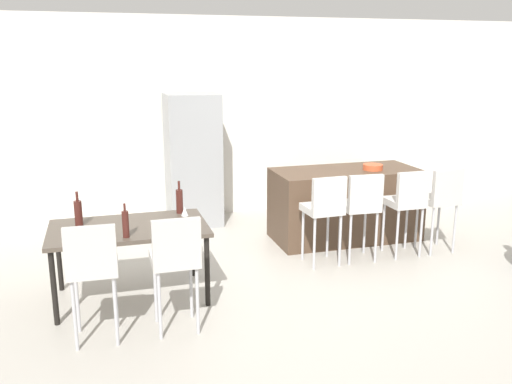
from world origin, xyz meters
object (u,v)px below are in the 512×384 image
at_px(bar_chair_right, 407,199).
at_px(dining_chair_near, 92,264).
at_px(potted_plant, 373,184).
at_px(bar_chair_middle, 361,203).
at_px(kitchen_island, 345,204).
at_px(refrigerator, 193,160).
at_px(bar_chair_far, 441,197).
at_px(fruit_bowl, 373,167).
at_px(bar_chair_left, 325,206).
at_px(wine_glass_left, 185,212).
at_px(wine_bottle_far, 78,213).
at_px(wine_bottle_corner, 179,201).
at_px(dining_chair_far, 175,256).
at_px(wine_bottle_middle, 126,224).
at_px(dining_table, 129,233).

height_order(bar_chair_right, dining_chair_near, same).
bearing_deg(potted_plant, bar_chair_middle, -121.95).
distance_m(kitchen_island, refrigerator, 2.21).
relative_size(bar_chair_right, bar_chair_far, 1.00).
xyz_separation_m(refrigerator, fruit_bowl, (2.10, -1.33, 0.04)).
distance_m(bar_chair_left, wine_glass_left, 1.68).
relative_size(fruit_bowl, potted_plant, 0.39).
distance_m(wine_bottle_far, fruit_bowl, 3.69).
height_order(kitchen_island, bar_chair_far, bar_chair_far).
bearing_deg(wine_glass_left, kitchen_island, 26.97).
xyz_separation_m(kitchen_island, refrigerator, (-1.78, 1.23, 0.46)).
bearing_deg(fruit_bowl, bar_chair_left, -143.78).
bearing_deg(bar_chair_middle, bar_chair_far, -0.01).
relative_size(bar_chair_middle, bar_chair_right, 1.00).
bearing_deg(refrigerator, dining_chair_near, -113.82).
distance_m(wine_bottle_corner, refrigerator, 2.05).
height_order(bar_chair_far, wine_bottle_corner, wine_bottle_corner).
bearing_deg(wine_bottle_corner, dining_chair_near, -128.06).
height_order(kitchen_island, refrigerator, refrigerator).
bearing_deg(bar_chair_right, potted_plant, 71.68).
bearing_deg(bar_chair_left, bar_chair_right, -0.00).
xyz_separation_m(wine_bottle_far, fruit_bowl, (3.59, 0.83, 0.08)).
relative_size(kitchen_island, bar_chair_far, 1.79).
xyz_separation_m(dining_chair_near, fruit_bowl, (3.47, 1.79, 0.26)).
xyz_separation_m(wine_bottle_far, potted_plant, (4.34, 2.14, -0.49)).
bearing_deg(wine_bottle_far, wine_glass_left, -13.41).
height_order(dining_chair_far, wine_glass_left, dining_chair_far).
bearing_deg(bar_chair_middle, bar_chair_right, -0.01).
xyz_separation_m(kitchen_island, bar_chair_middle, (-0.19, -0.81, 0.24)).
bearing_deg(bar_chair_far, wine_bottle_middle, -170.81).
distance_m(wine_bottle_middle, refrigerator, 2.85).
bearing_deg(fruit_bowl, wine_glass_left, -157.77).
bearing_deg(wine_bottle_corner, wine_bottle_middle, -132.03).
bearing_deg(wine_bottle_middle, bar_chair_far, 9.19).
bearing_deg(dining_table, fruit_bowl, 17.43).
bearing_deg(kitchen_island, dining_chair_near, -149.07).
bearing_deg(wine_bottle_corner, dining_table, -149.50).
bearing_deg(dining_chair_near, fruit_bowl, 27.29).
bearing_deg(dining_table, bar_chair_right, 4.89).
height_order(kitchen_island, dining_table, kitchen_island).
bearing_deg(kitchen_island, dining_chair_far, -142.69).
xyz_separation_m(wine_bottle_far, wine_glass_left, (0.99, -0.24, -0.01)).
height_order(wine_bottle_middle, refrigerator, refrigerator).
relative_size(bar_chair_left, dining_chair_near, 1.00).
bearing_deg(bar_chair_middle, fruit_bowl, 54.12).
height_order(bar_chair_right, fruit_bowl, bar_chair_right).
height_order(dining_table, dining_chair_far, dining_chair_far).
distance_m(dining_chair_near, dining_chair_far, 0.67).
distance_m(bar_chair_middle, wine_glass_left, 2.12).
bearing_deg(bar_chair_middle, dining_chair_near, -159.92).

